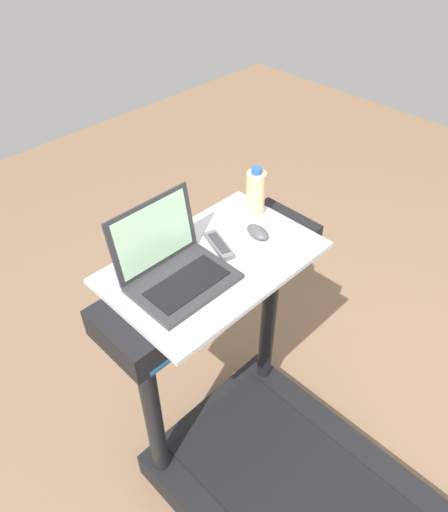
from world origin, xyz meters
name	(u,v)px	position (x,y,z in m)	size (l,w,h in m)	color
treadmill_base	(319,499)	(0.00, 0.11, 0.21)	(0.90, 1.64, 1.11)	black
desk_board	(214,262)	(0.00, 0.70, 1.12)	(0.74, 0.47, 0.02)	silver
laptop	(174,267)	(-0.15, 0.73, 1.18)	(0.33, 0.28, 0.25)	#2D2D30
computer_mouse	(258,232)	(0.21, 0.68, 1.15)	(0.06, 0.10, 0.03)	#4C4C51
water_bottle	(256,193)	(0.31, 0.79, 1.22)	(0.07, 0.07, 0.20)	beige
tv_remote	(219,245)	(0.06, 0.74, 1.14)	(0.10, 0.17, 0.02)	slate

